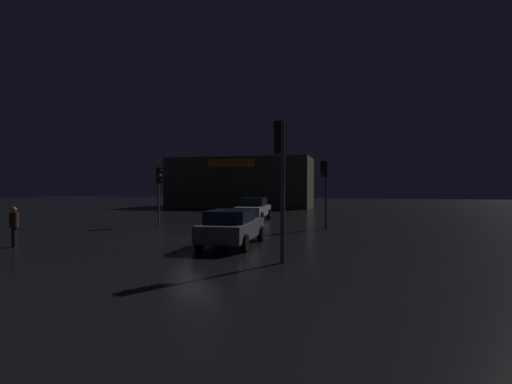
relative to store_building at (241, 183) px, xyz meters
The scene contains 8 objects.
ground_plane 27.06m from the store_building, 78.28° to the right, with size 120.00×120.00×0.00m, color black.
store_building is the anchor object (origin of this frame).
traffic_signal_main 33.29m from the store_building, 71.58° to the right, with size 0.42×0.42×4.56m.
traffic_signal_opposite 23.87m from the store_building, 62.08° to the right, with size 0.42×0.42×3.90m.
traffic_signal_cross_left 21.76m from the store_building, 87.34° to the right, with size 0.42×0.42×3.62m.
car_near 29.68m from the store_building, 74.52° to the right, with size 2.12×4.55×1.49m.
car_far 18.09m from the store_building, 70.87° to the right, with size 2.09×4.54×1.63m.
pedestrian 31.11m from the store_building, 90.97° to the right, with size 0.46×0.46×1.63m.
Camera 1 is at (7.32, -17.73, 2.49)m, focal length 27.59 mm.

